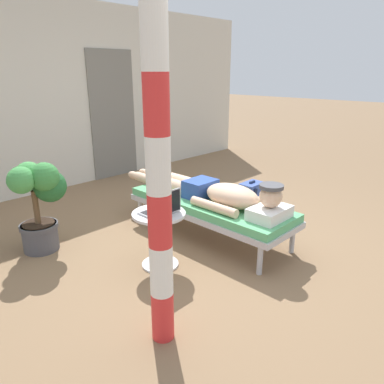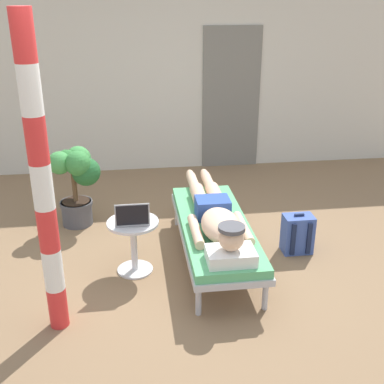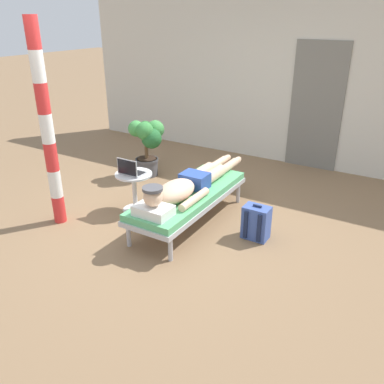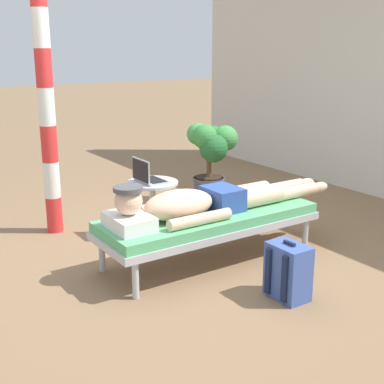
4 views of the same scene
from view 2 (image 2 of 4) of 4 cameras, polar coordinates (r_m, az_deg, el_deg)
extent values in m
plane|color=#846647|center=(4.77, 0.07, -8.81)|extent=(40.00, 40.00, 0.00)
cube|color=beige|center=(7.13, -1.32, 13.51)|extent=(7.60, 0.20, 2.70)
cube|color=slate|center=(7.20, 4.63, 10.86)|extent=(0.84, 0.03, 2.04)
cylinder|color=#B7B7BC|center=(5.52, -1.77, -2.52)|extent=(0.05, 0.05, 0.28)
cylinder|color=#B7B7BC|center=(5.60, 3.99, -2.19)|extent=(0.05, 0.05, 0.28)
cylinder|color=#B7B7BC|center=(4.07, 0.76, -12.60)|extent=(0.05, 0.05, 0.28)
cylinder|color=#B7B7BC|center=(4.18, 8.61, -11.86)|extent=(0.05, 0.05, 0.28)
cube|color=#B7B7BC|center=(4.73, 2.69, -4.78)|extent=(0.66, 1.88, 0.06)
cube|color=#59B272|center=(4.70, 2.70, -4.02)|extent=(0.64, 1.84, 0.08)
cube|color=white|center=(4.02, 4.58, -7.48)|extent=(0.40, 0.28, 0.11)
sphere|color=beige|center=(3.95, 4.65, -5.47)|extent=(0.21, 0.21, 0.21)
cylinder|color=#4C4C51|center=(3.90, 4.70, -4.24)|extent=(0.22, 0.22, 0.03)
ellipsoid|color=beige|center=(4.37, 3.42, -3.93)|extent=(0.35, 0.60, 0.23)
cylinder|color=beige|center=(4.42, 0.46, -4.63)|extent=(0.09, 0.55, 0.09)
cylinder|color=beige|center=(4.49, 6.04, -4.26)|extent=(0.09, 0.55, 0.09)
cube|color=#2D4C9E|center=(4.76, 2.44, -1.84)|extent=(0.33, 0.26, 0.19)
cylinder|color=beige|center=(5.07, 0.83, -0.51)|extent=(0.15, 0.42, 0.15)
cylinder|color=beige|center=(5.47, 0.17, 1.06)|extent=(0.11, 0.44, 0.11)
ellipsoid|color=beige|center=(5.74, -0.22, 2.08)|extent=(0.09, 0.20, 0.10)
cylinder|color=beige|center=(5.09, 2.73, -0.41)|extent=(0.15, 0.42, 0.15)
cylinder|color=beige|center=(5.49, 1.93, 1.15)|extent=(0.11, 0.44, 0.11)
ellipsoid|color=beige|center=(5.76, 1.46, 2.16)|extent=(0.09, 0.20, 0.10)
cylinder|color=silver|center=(4.74, -6.71, -9.04)|extent=(0.34, 0.34, 0.02)
cylinder|color=silver|center=(4.62, -6.85, -6.41)|extent=(0.06, 0.06, 0.48)
cylinder|color=silver|center=(4.50, -6.99, -3.60)|extent=(0.48, 0.48, 0.02)
cube|color=#A5A8AD|center=(4.49, -7.01, -3.37)|extent=(0.31, 0.22, 0.02)
cube|color=black|center=(4.50, -7.02, -3.20)|extent=(0.27, 0.15, 0.00)
cube|color=#A5A8AD|center=(4.34, -7.05, -2.70)|extent=(0.31, 0.01, 0.21)
cube|color=black|center=(4.33, -7.04, -2.74)|extent=(0.29, 0.00, 0.19)
cube|color=#3F59A5|center=(5.05, 12.31, -4.83)|extent=(0.30, 0.20, 0.40)
cube|color=#3F59A5|center=(5.19, 11.82, -4.92)|extent=(0.23, 0.04, 0.18)
cube|color=#192342|center=(4.93, 11.83, -5.50)|extent=(0.04, 0.02, 0.34)
cube|color=#192342|center=(4.99, 13.63, -5.34)|extent=(0.04, 0.02, 0.34)
cube|color=#192342|center=(4.96, 12.52, -2.66)|extent=(0.10, 0.02, 0.02)
cylinder|color=#4C4C51|center=(5.69, -13.37, -2.37)|extent=(0.34, 0.34, 0.28)
cylinder|color=#4C4C51|center=(5.64, -13.48, -1.27)|extent=(0.37, 0.37, 0.04)
cylinder|color=#332319|center=(5.63, -13.50, -1.04)|extent=(0.31, 0.31, 0.01)
cylinder|color=brown|center=(5.56, -13.66, 0.54)|extent=(0.06, 0.06, 0.34)
sphere|color=#23602D|center=(5.44, -12.36, 2.36)|extent=(0.32, 0.32, 0.32)
sphere|color=#429347|center=(5.64, -13.24, 3.84)|extent=(0.29, 0.29, 0.29)
sphere|color=#2D7233|center=(5.55, -14.55, 3.70)|extent=(0.23, 0.23, 0.23)
sphere|color=#429347|center=(5.41, -15.35, 3.32)|extent=(0.25, 0.25, 0.25)
sphere|color=#38843D|center=(5.34, -13.30, 3.30)|extent=(0.27, 0.27, 0.27)
cylinder|color=red|center=(4.09, -15.50, -12.87)|extent=(0.15, 0.15, 0.34)
cylinder|color=white|center=(3.90, -16.03, -8.75)|extent=(0.15, 0.15, 0.34)
cylinder|color=red|center=(3.74, -16.59, -4.25)|extent=(0.15, 0.15, 0.34)
cylinder|color=white|center=(3.60, -17.20, 0.62)|extent=(0.15, 0.15, 0.34)
cylinder|color=red|center=(3.49, -17.84, 5.84)|extent=(0.15, 0.15, 0.34)
cylinder|color=white|center=(3.42, -18.54, 11.35)|extent=(0.15, 0.15, 0.34)
cylinder|color=red|center=(3.37, -19.29, 17.05)|extent=(0.15, 0.15, 0.34)
camera|label=1|loc=(2.74, -52.82, -3.04)|focal=34.03mm
camera|label=3|loc=(3.13, 77.14, 3.82)|focal=37.52mm
camera|label=4|loc=(4.53, 58.61, 2.20)|focal=49.40mm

